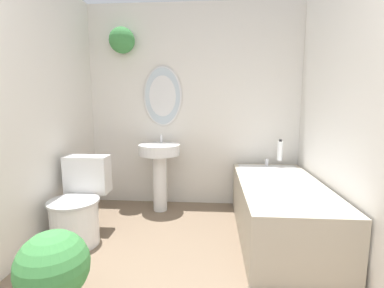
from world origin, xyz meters
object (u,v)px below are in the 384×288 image
(pedestal_sink, at_px, (160,163))
(potted_plant, at_px, (53,272))
(bathtub, at_px, (280,209))
(shampoo_bottle, at_px, (280,151))
(toilet, at_px, (79,207))

(pedestal_sink, xyz_separation_m, potted_plant, (-0.30, -1.68, -0.27))
(pedestal_sink, relative_size, bathtub, 0.56)
(shampoo_bottle, xyz_separation_m, potted_plant, (-1.67, -1.75, -0.43))
(toilet, distance_m, bathtub, 1.85)
(bathtub, relative_size, shampoo_bottle, 6.64)
(toilet, relative_size, pedestal_sink, 0.85)
(bathtub, xyz_separation_m, potted_plant, (-1.54, -1.11, 0.01))
(shampoo_bottle, bearing_deg, bathtub, -101.57)
(pedestal_sink, relative_size, potted_plant, 1.66)
(pedestal_sink, bearing_deg, potted_plant, -100.20)
(pedestal_sink, xyz_separation_m, bathtub, (1.24, -0.57, -0.29))
(toilet, distance_m, pedestal_sink, 1.00)
(toilet, height_order, pedestal_sink, pedestal_sink)
(pedestal_sink, bearing_deg, toilet, -128.54)
(toilet, height_order, potted_plant, toilet)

